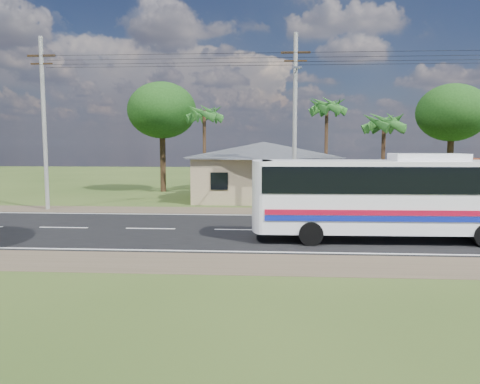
{
  "coord_description": "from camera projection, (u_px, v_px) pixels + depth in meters",
  "views": [
    {
      "loc": [
        1.52,
        -22.87,
        4.33
      ],
      "look_at": [
        -0.04,
        1.0,
        1.8
      ],
      "focal_mm": 35.0,
      "sensor_mm": 36.0,
      "label": 1
    }
  ],
  "objects": [
    {
      "name": "ground",
      "position": [
        240.0,
        230.0,
        23.24
      ],
      "size": [
        120.0,
        120.0,
        0.0
      ],
      "primitive_type": "plane",
      "color": "#2C4217",
      "rests_on": "ground"
    },
    {
      "name": "road",
      "position": [
        240.0,
        230.0,
        23.24
      ],
      "size": [
        120.0,
        16.0,
        0.03
      ],
      "color": "black",
      "rests_on": "ground"
    },
    {
      "name": "house",
      "position": [
        264.0,
        165.0,
        35.8
      ],
      "size": [
        12.4,
        10.0,
        5.0
      ],
      "color": "tan",
      "rests_on": "ground"
    },
    {
      "name": "waiting_shed",
      "position": [
        446.0,
        167.0,
        30.55
      ],
      "size": [
        5.2,
        4.48,
        3.35
      ],
      "color": "#372514",
      "rests_on": "ground"
    },
    {
      "name": "concrete_barrier",
      "position": [
        445.0,
        208.0,
        27.98
      ],
      "size": [
        7.0,
        0.3,
        0.9
      ],
      "primitive_type": "cube",
      "color": "#9E9E99",
      "rests_on": "ground"
    },
    {
      "name": "utility_poles",
      "position": [
        289.0,
        119.0,
        28.9
      ],
      "size": [
        32.8,
        2.22,
        11.0
      ],
      "color": "#9E9E99",
      "rests_on": "ground"
    },
    {
      "name": "palm_near",
      "position": [
        384.0,
        123.0,
        32.94
      ],
      "size": [
        2.8,
        2.8,
        6.7
      ],
      "color": "#47301E",
      "rests_on": "ground"
    },
    {
      "name": "palm_mid",
      "position": [
        327.0,
        107.0,
        37.48
      ],
      "size": [
        2.8,
        2.8,
        8.2
      ],
      "color": "#47301E",
      "rests_on": "ground"
    },
    {
      "name": "palm_far",
      "position": [
        204.0,
        114.0,
        38.68
      ],
      "size": [
        2.8,
        2.8,
        7.7
      ],
      "color": "#47301E",
      "rests_on": "ground"
    },
    {
      "name": "tree_behind_house",
      "position": [
        162.0,
        111.0,
        40.88
      ],
      "size": [
        6.0,
        6.0,
        9.61
      ],
      "color": "#47301E",
      "rests_on": "ground"
    },
    {
      "name": "tree_behind_shed",
      "position": [
        452.0,
        113.0,
        37.38
      ],
      "size": [
        5.6,
        5.6,
        9.02
      ],
      "color": "#47301E",
      "rests_on": "ground"
    },
    {
      "name": "coach_bus",
      "position": [
        403.0,
        191.0,
        20.49
      ],
      "size": [
        12.48,
        2.91,
        3.86
      ],
      "rotation": [
        0.0,
        0.0,
        0.02
      ],
      "color": "white",
      "rests_on": "ground"
    },
    {
      "name": "motorcycle",
      "position": [
        369.0,
        206.0,
        28.59
      ],
      "size": [
        1.83,
        0.67,
        0.96
      ],
      "primitive_type": "imported",
      "rotation": [
        0.0,
        0.0,
        1.59
      ],
      "color": "black",
      "rests_on": "ground"
    }
  ]
}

